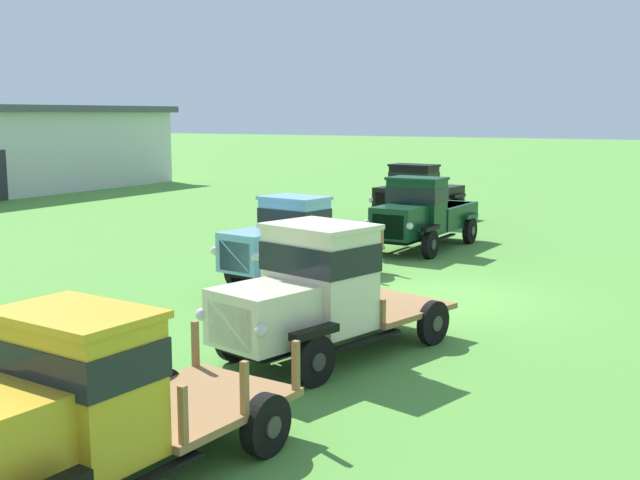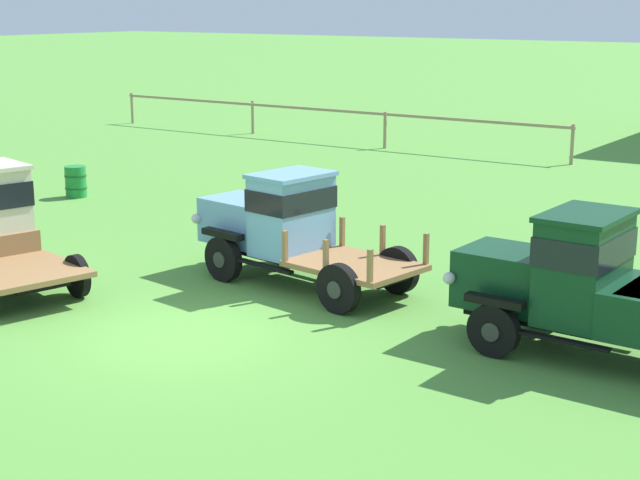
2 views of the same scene
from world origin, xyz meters
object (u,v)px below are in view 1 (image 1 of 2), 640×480
(vintage_truck_far_side, at_px, (422,214))
(vintage_truck_back_of_row, at_px, (418,194))
(vintage_truck_foreground_near, at_px, (59,413))
(vintage_truck_second_in_line, at_px, (314,291))
(vintage_truck_midrow_center, at_px, (289,241))

(vintage_truck_far_side, bearing_deg, vintage_truck_back_of_row, 23.51)
(vintage_truck_foreground_near, height_order, vintage_truck_second_in_line, vintage_truck_second_in_line)
(vintage_truck_midrow_center, bearing_deg, vintage_truck_back_of_row, 7.76)
(vintage_truck_second_in_line, height_order, vintage_truck_midrow_center, vintage_truck_second_in_line)
(vintage_truck_foreground_near, xyz_separation_m, vintage_truck_midrow_center, (10.51, 3.61, 0.02))
(vintage_truck_midrow_center, distance_m, vintage_truck_far_side, 6.61)
(vintage_truck_back_of_row, bearing_deg, vintage_truck_midrow_center, -172.24)
(vintage_truck_midrow_center, relative_size, vintage_truck_back_of_row, 1.03)
(vintage_truck_second_in_line, xyz_separation_m, vintage_truck_back_of_row, (16.82, 5.00, -0.09))
(vintage_truck_far_side, bearing_deg, vintage_truck_foreground_near, -170.46)
(vintage_truck_midrow_center, height_order, vintage_truck_far_side, vintage_truck_far_side)
(vintage_truck_foreground_near, distance_m, vintage_truck_back_of_row, 23.16)
(vintage_truck_midrow_center, xyz_separation_m, vintage_truck_far_side, (6.57, -0.74, -0.01))
(vintage_truck_midrow_center, distance_m, vintage_truck_back_of_row, 12.16)
(vintage_truck_far_side, relative_size, vintage_truck_back_of_row, 1.05)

